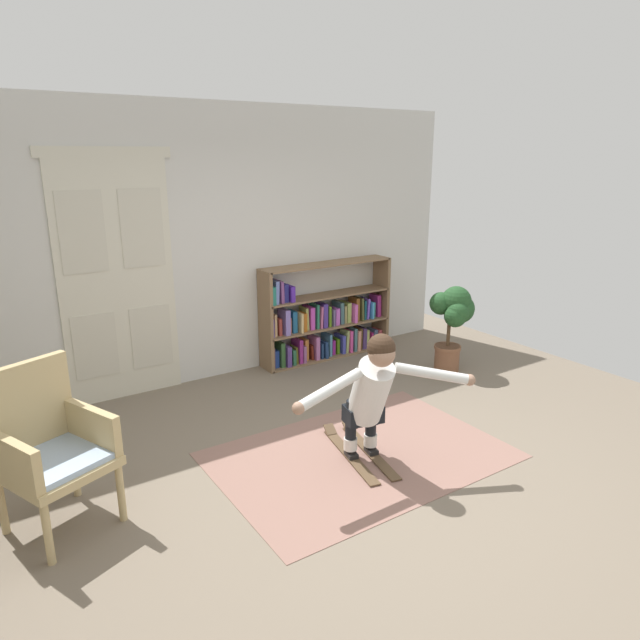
# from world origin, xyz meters

# --- Properties ---
(ground_plane) EXTENTS (7.20, 7.20, 0.00)m
(ground_plane) POSITION_xyz_m (0.00, 0.00, 0.00)
(ground_plane) COLOR #736656
(back_wall) EXTENTS (6.00, 0.10, 2.90)m
(back_wall) POSITION_xyz_m (0.00, 2.60, 1.45)
(back_wall) COLOR silver
(back_wall) RESTS_ON ground
(double_door) EXTENTS (1.22, 0.05, 2.45)m
(double_door) POSITION_xyz_m (-1.11, 2.54, 1.23)
(double_door) COLOR beige
(double_door) RESTS_ON ground
(rug) EXTENTS (2.33, 1.60, 0.01)m
(rug) POSITION_xyz_m (0.13, 0.26, 0.00)
(rug) COLOR #8B6559
(rug) RESTS_ON ground
(bookshelf) EXTENTS (1.70, 0.30, 1.16)m
(bookshelf) POSITION_xyz_m (1.19, 2.39, 0.45)
(bookshelf) COLOR brown
(bookshelf) RESTS_ON ground
(wicker_chair) EXTENTS (0.78, 0.78, 1.10)m
(wicker_chair) POSITION_xyz_m (-2.10, 0.67, 0.58)
(wicker_chair) COLOR tan
(wicker_chair) RESTS_ON ground
(potted_plant) EXTENTS (0.46, 0.46, 0.98)m
(potted_plant) POSITION_xyz_m (2.16, 1.22, 0.64)
(potted_plant) COLOR brown
(potted_plant) RESTS_ON ground
(skis_pair) EXTENTS (0.46, 0.99, 0.07)m
(skis_pair) POSITION_xyz_m (0.14, 0.29, 0.02)
(skis_pair) COLOR brown
(skis_pair) RESTS_ON rug
(person_skier) EXTENTS (1.45, 0.75, 1.06)m
(person_skier) POSITION_xyz_m (0.09, 0.09, 0.66)
(person_skier) COLOR white
(person_skier) RESTS_ON skis_pair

